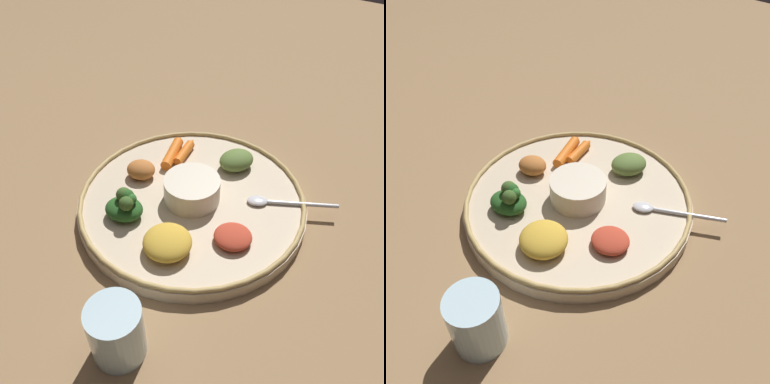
% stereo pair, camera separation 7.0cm
% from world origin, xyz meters
% --- Properties ---
extents(ground_plane, '(2.40, 2.40, 0.00)m').
position_xyz_m(ground_plane, '(0.00, 0.00, 0.00)').
color(ground_plane, olive).
extents(platter, '(0.38, 0.38, 0.02)m').
position_xyz_m(platter, '(0.00, 0.00, 0.01)').
color(platter, '#C6B293').
rests_on(platter, ground_plane).
extents(platter_rim, '(0.38, 0.38, 0.01)m').
position_xyz_m(platter_rim, '(0.00, 0.00, 0.02)').
color(platter_rim, tan).
rests_on(platter_rim, platter).
extents(center_bowl, '(0.09, 0.09, 0.04)m').
position_xyz_m(center_bowl, '(0.00, 0.00, 0.04)').
color(center_bowl, beige).
rests_on(center_bowl, platter).
extents(spoon, '(0.08, 0.14, 0.01)m').
position_xyz_m(spoon, '(0.07, -0.13, 0.03)').
color(spoon, silver).
rests_on(spoon, platter).
extents(greens_pile, '(0.07, 0.07, 0.05)m').
position_xyz_m(greens_pile, '(-0.09, 0.07, 0.04)').
color(greens_pile, '#23511E').
rests_on(greens_pile, platter).
extents(carrot_near_spoon, '(0.08, 0.03, 0.02)m').
position_xyz_m(carrot_near_spoon, '(0.09, 0.08, 0.03)').
color(carrot_near_spoon, orange).
rests_on(carrot_near_spoon, platter).
extents(carrot_outer, '(0.10, 0.04, 0.02)m').
position_xyz_m(carrot_outer, '(0.08, 0.09, 0.03)').
color(carrot_outer, orange).
rests_on(carrot_outer, platter).
extents(mound_lentil_yellow, '(0.10, 0.10, 0.03)m').
position_xyz_m(mound_lentil_yellow, '(-0.11, -0.03, 0.04)').
color(mound_lentil_yellow, gold).
rests_on(mound_lentil_yellow, platter).
extents(mound_collards, '(0.08, 0.08, 0.03)m').
position_xyz_m(mound_collards, '(0.11, -0.02, 0.04)').
color(mound_collards, '#567033').
rests_on(mound_collards, platter).
extents(mound_berbere_red, '(0.07, 0.07, 0.02)m').
position_xyz_m(mound_berbere_red, '(-0.05, -0.10, 0.03)').
color(mound_berbere_red, '#B73D28').
rests_on(mound_berbere_red, platter).
extents(mound_chickpea, '(0.06, 0.06, 0.03)m').
position_xyz_m(mound_chickpea, '(-0.00, 0.11, 0.04)').
color(mound_chickpea, '#B2662D').
rests_on(mound_chickpea, platter).
extents(drinking_glass, '(0.07, 0.07, 0.09)m').
position_xyz_m(drinking_glass, '(-0.27, -0.06, 0.04)').
color(drinking_glass, silver).
rests_on(drinking_glass, ground_plane).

